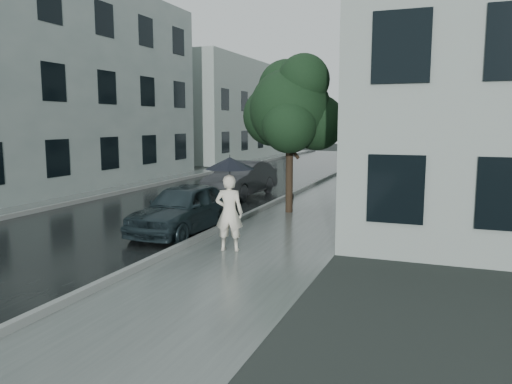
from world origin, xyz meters
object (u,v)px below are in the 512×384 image
at_px(pedestrian, 229,213).
at_px(car_near, 184,208).
at_px(street_tree, 291,108).
at_px(car_far, 241,179).
at_px(lamp_post, 287,131).

xyz_separation_m(pedestrian, car_near, (-1.97, 1.37, -0.23)).
height_order(pedestrian, street_tree, street_tree).
bearing_deg(car_far, car_near, -77.80).
relative_size(street_tree, car_far, 1.19).
bearing_deg(car_near, pedestrian, -31.72).
relative_size(pedestrian, car_far, 0.42).
height_order(pedestrian, lamp_post, lamp_post).
bearing_deg(car_near, street_tree, 69.21).
xyz_separation_m(street_tree, car_far, (-2.90, 2.63, -2.77)).
height_order(lamp_post, car_far, lamp_post).
distance_m(pedestrian, car_far, 8.69).
bearing_deg(street_tree, pedestrian, -88.38).
distance_m(lamp_post, car_near, 7.12).
distance_m(street_tree, car_far, 4.80).
bearing_deg(car_near, car_far, 102.07).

